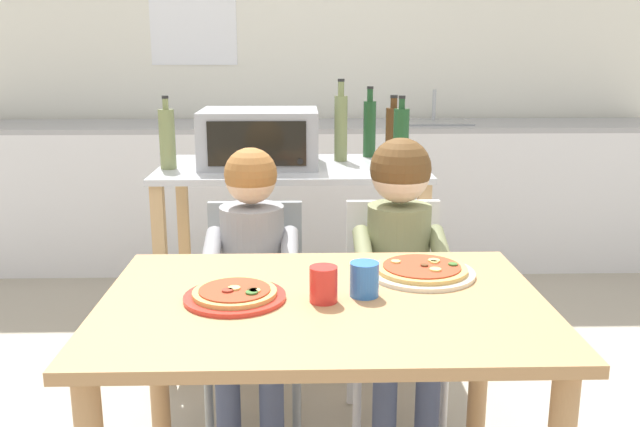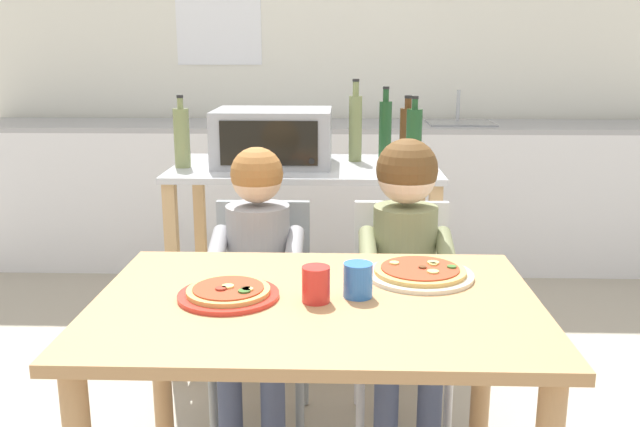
% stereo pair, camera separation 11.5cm
% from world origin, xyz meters
% --- Properties ---
extents(ground_plane, '(11.93, 11.93, 0.00)m').
position_xyz_m(ground_plane, '(0.00, 1.19, 0.00)').
color(ground_plane, '#A89E8C').
extents(back_wall_tiled, '(5.07, 0.14, 2.70)m').
position_xyz_m(back_wall_tiled, '(-0.00, 3.04, 1.35)').
color(back_wall_tiled, white).
rests_on(back_wall_tiled, ground).
extents(kitchen_counter, '(4.57, 0.60, 1.10)m').
position_xyz_m(kitchen_counter, '(0.00, 2.63, 0.45)').
color(kitchen_counter, silver).
rests_on(kitchen_counter, ground).
extents(kitchen_island_cart, '(1.13, 0.63, 0.87)m').
position_xyz_m(kitchen_island_cart, '(-0.09, 1.26, 0.59)').
color(kitchen_island_cart, '#B7BABF').
rests_on(kitchen_island_cart, ground).
extents(toaster_oven, '(0.50, 0.38, 0.24)m').
position_xyz_m(toaster_oven, '(-0.23, 1.27, 0.99)').
color(toaster_oven, '#999BA0').
rests_on(toaster_oven, kitchen_island_cart).
extents(bottle_brown_beer, '(0.07, 0.07, 0.30)m').
position_xyz_m(bottle_brown_beer, '(-0.61, 1.20, 1.00)').
color(bottle_brown_beer, olive).
rests_on(bottle_brown_beer, kitchen_island_cart).
extents(bottle_slim_sauce, '(0.06, 0.06, 0.32)m').
position_xyz_m(bottle_slim_sauce, '(0.26, 1.50, 1.01)').
color(bottle_slim_sauce, '#1E4723').
rests_on(bottle_slim_sauce, kitchen_island_cart).
extents(bottle_squat_spirits, '(0.06, 0.06, 0.36)m').
position_xyz_m(bottle_squat_spirits, '(0.12, 1.38, 1.03)').
color(bottle_squat_spirits, olive).
rests_on(bottle_squat_spirits, kitchen_island_cart).
extents(bottle_clear_vinegar, '(0.06, 0.06, 0.30)m').
position_xyz_m(bottle_clear_vinegar, '(0.36, 1.15, 1.00)').
color(bottle_clear_vinegar, '#1E4723').
rests_on(bottle_clear_vinegar, kitchen_island_cart).
extents(bottle_dark_olive_oil, '(0.07, 0.07, 0.30)m').
position_xyz_m(bottle_dark_olive_oil, '(0.34, 1.29, 1.00)').
color(bottle_dark_olive_oil, '#4C2D14').
rests_on(bottle_dark_olive_oil, kitchen_island_cart).
extents(dining_table, '(1.13, 0.79, 0.75)m').
position_xyz_m(dining_table, '(0.00, 0.00, 0.63)').
color(dining_table, '#AD7F51').
rests_on(dining_table, ground).
extents(dining_chair_left, '(0.36, 0.36, 0.81)m').
position_xyz_m(dining_chair_left, '(-0.22, 0.69, 0.48)').
color(dining_chair_left, gray).
rests_on(dining_chair_left, ground).
extents(dining_chair_right, '(0.36, 0.36, 0.81)m').
position_xyz_m(dining_chair_right, '(0.28, 0.70, 0.48)').
color(dining_chair_right, silver).
rests_on(dining_chair_right, ground).
extents(child_in_grey_shirt, '(0.32, 0.42, 1.02)m').
position_xyz_m(child_in_grey_shirt, '(-0.22, 0.57, 0.65)').
color(child_in_grey_shirt, '#424C6B').
rests_on(child_in_grey_shirt, ground).
extents(child_in_olive_shirt, '(0.32, 0.42, 1.05)m').
position_xyz_m(child_in_olive_shirt, '(0.28, 0.58, 0.70)').
color(child_in_olive_shirt, '#424C6B').
rests_on(child_in_olive_shirt, ground).
extents(pizza_plate_red_rimmed, '(0.26, 0.26, 0.03)m').
position_xyz_m(pizza_plate_red_rimmed, '(-0.22, 0.00, 0.76)').
color(pizza_plate_red_rimmed, red).
rests_on(pizza_plate_red_rimmed, dining_table).
extents(pizza_plate_cream, '(0.30, 0.30, 0.03)m').
position_xyz_m(pizza_plate_cream, '(0.28, 0.18, 0.76)').
color(pizza_plate_cream, beige).
rests_on(pizza_plate_cream, dining_table).
extents(drinking_cup_blue, '(0.08, 0.08, 0.09)m').
position_xyz_m(drinking_cup_blue, '(0.11, 0.02, 0.79)').
color(drinking_cup_blue, blue).
rests_on(drinking_cup_blue, dining_table).
extents(drinking_cup_red, '(0.07, 0.07, 0.09)m').
position_xyz_m(drinking_cup_red, '(-0.00, -0.02, 0.79)').
color(drinking_cup_red, red).
rests_on(drinking_cup_red, dining_table).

